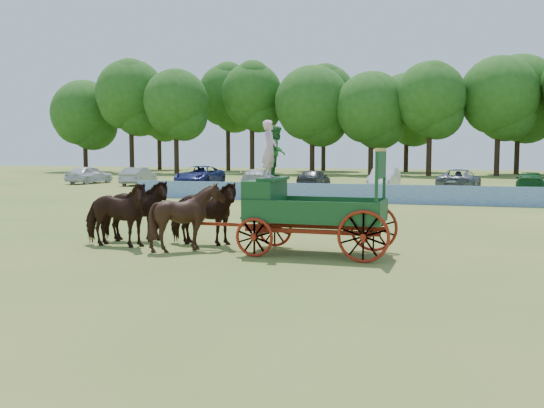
{
  "coord_description": "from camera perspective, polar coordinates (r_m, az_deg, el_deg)",
  "views": [
    {
      "loc": [
        5.37,
        -15.65,
        2.94
      ],
      "look_at": [
        -0.14,
        1.88,
        1.3
      ],
      "focal_mm": 40.0,
      "sensor_mm": 36.0,
      "label": 1
    }
  ],
  "objects": [
    {
      "name": "parked_cars",
      "position": [
        46.18,
        8.89,
        2.33
      ],
      "size": [
        53.4,
        6.67,
        1.63
      ],
      "color": "silver",
      "rests_on": "ground"
    },
    {
      "name": "horse_wheel_right",
      "position": [
        18.79,
        -6.53,
        -0.87
      ],
      "size": [
        2.41,
        1.19,
        1.99
      ],
      "primitive_type": "imported",
      "rotation": [
        0.0,
        0.0,
        1.62
      ],
      "color": "black",
      "rests_on": "ground"
    },
    {
      "name": "treeline",
      "position": [
        76.66,
        10.54,
        9.86
      ],
      "size": [
        92.24,
        23.8,
        15.76
      ],
      "color": "#382314",
      "rests_on": "ground"
    },
    {
      "name": "farm_dray",
      "position": [
        17.23,
        1.77,
        0.71
      ],
      "size": [
        6.0,
        2.0,
        3.77
      ],
      "color": "maroon",
      "rests_on": "ground"
    },
    {
      "name": "horse_lead_right",
      "position": [
        19.88,
        -12.86,
        -0.63
      ],
      "size": [
        2.55,
        1.62,
        1.99
      ],
      "primitive_type": "imported",
      "rotation": [
        0.0,
        0.0,
        1.82
      ],
      "color": "black",
      "rests_on": "ground"
    },
    {
      "name": "sponsor_banner",
      "position": [
        34.33,
        6.72,
        1.03
      ],
      "size": [
        26.0,
        0.08,
        1.05
      ],
      "primitive_type": "cube",
      "color": "#1E4AA3",
      "rests_on": "ground"
    },
    {
      "name": "horse_wheel_left",
      "position": [
        17.8,
        -7.96,
        -1.21
      ],
      "size": [
        1.82,
        1.62,
        2.0
      ],
      "primitive_type": "imported",
      "rotation": [
        0.0,
        0.0,
        1.58
      ],
      "color": "black",
      "rests_on": "ground"
    },
    {
      "name": "horse_lead_left",
      "position": [
        18.95,
        -14.54,
        -0.95
      ],
      "size": [
        2.37,
        1.1,
        1.99
      ],
      "primitive_type": "imported",
      "rotation": [
        0.0,
        0.0,
        1.58
      ],
      "color": "black",
      "rests_on": "ground"
    },
    {
      "name": "ground",
      "position": [
        16.8,
        -1.47,
        -4.98
      ],
      "size": [
        160.0,
        160.0,
        0.0
      ],
      "primitive_type": "plane",
      "color": "olive",
      "rests_on": "ground"
    }
  ]
}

